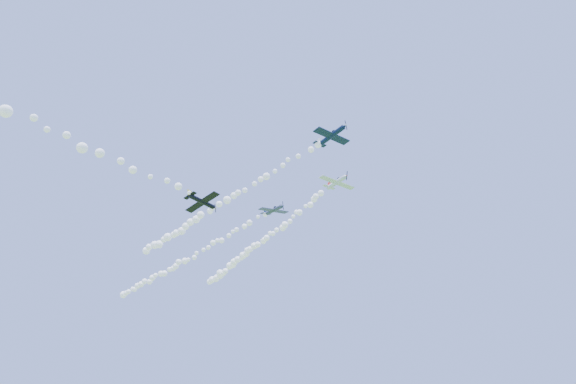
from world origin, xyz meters
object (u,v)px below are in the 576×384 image
Objects in this scene: plane_white at (337,182)px; plane_black at (202,202)px; plane_navy at (332,136)px; plane_grey at (274,210)px.

plane_black is at bearing -73.60° from plane_white.
plane_navy reaches higher than plane_black.
plane_grey is at bearing -134.40° from plane_white.
plane_black is (8.35, -27.77, -11.49)m from plane_grey.
plane_grey is 31.19m from plane_black.
plane_grey is (-21.22, 9.51, -5.41)m from plane_navy.
plane_navy is 1.33× the size of plane_black.
plane_grey is at bearing 168.33° from plane_navy.
plane_grey is 1.18× the size of plane_black.
plane_grey is (-13.23, -5.01, -4.71)m from plane_white.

